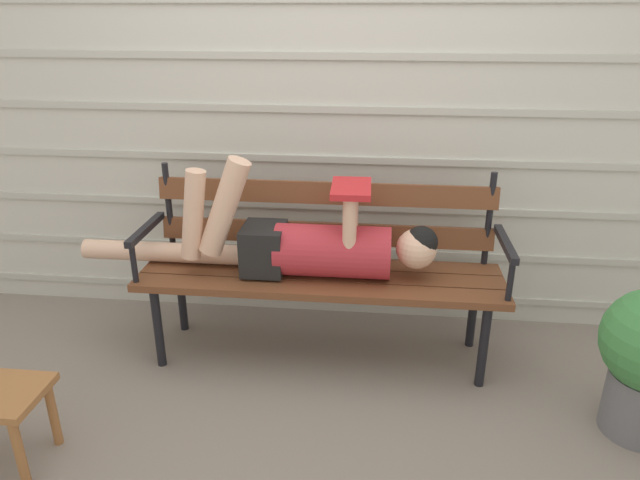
% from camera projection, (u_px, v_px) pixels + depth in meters
% --- Properties ---
extents(ground_plane, '(12.00, 12.00, 0.00)m').
position_uv_depth(ground_plane, '(318.00, 363.00, 2.88)').
color(ground_plane, gray).
extents(house_siding, '(5.07, 0.08, 2.35)m').
position_uv_depth(house_siding, '(330.00, 108.00, 2.96)').
color(house_siding, beige).
rests_on(house_siding, ground).
extents(park_bench, '(1.77, 0.46, 0.93)m').
position_uv_depth(park_bench, '(321.00, 259.00, 2.82)').
color(park_bench, brown).
rests_on(park_bench, ground).
extents(reclining_person, '(1.77, 0.25, 0.59)m').
position_uv_depth(reclining_person, '(302.00, 243.00, 2.72)').
color(reclining_person, '#B72D38').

